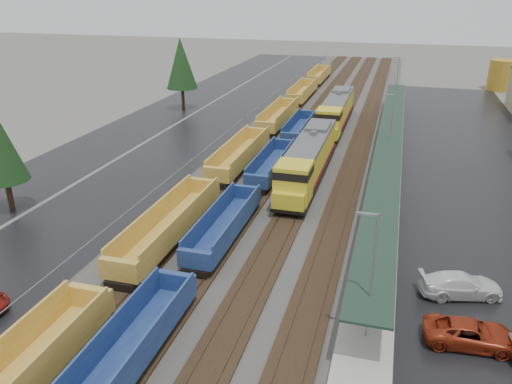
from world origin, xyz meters
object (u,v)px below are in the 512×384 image
(locomotive_lead, at_px, (308,160))
(parked_car_east_c, at_px, (461,285))
(well_string_blue, at_px, (187,275))
(storage_tank, at_px, (504,75))
(well_string_yellow, at_px, (240,155))
(locomotive_trail, at_px, (336,112))
(parked_car_east_b, at_px, (471,334))

(locomotive_lead, relative_size, parked_car_east_c, 3.85)
(well_string_blue, distance_m, storage_tank, 84.24)
(well_string_blue, relative_size, parked_car_east_c, 16.92)
(locomotive_lead, height_order, well_string_yellow, locomotive_lead)
(locomotive_trail, distance_m, parked_car_east_b, 44.53)
(well_string_blue, xyz_separation_m, parked_car_east_b, (17.01, -0.69, -0.41))
(well_string_blue, height_order, parked_car_east_c, well_string_blue)
(locomotive_trail, relative_size, well_string_blue, 0.23)
(locomotive_lead, xyz_separation_m, storage_tank, (26.63, 57.59, 0.40))
(well_string_yellow, xyz_separation_m, parked_car_east_c, (20.92, -19.82, -0.46))
(storage_tank, distance_m, parked_car_east_b, 80.33)
(well_string_yellow, relative_size, parked_car_east_c, 24.01)
(well_string_blue, bearing_deg, locomotive_lead, 79.15)
(well_string_yellow, height_order, storage_tank, storage_tank)
(parked_car_east_b, distance_m, parked_car_east_c, 4.88)
(parked_car_east_b, bearing_deg, parked_car_east_c, -2.63)
(well_string_blue, relative_size, storage_tank, 15.56)
(parked_car_east_c, bearing_deg, locomotive_trail, 3.67)
(storage_tank, bearing_deg, locomotive_lead, -114.82)
(parked_car_east_b, bearing_deg, well_string_blue, 83.97)
(storage_tank, bearing_deg, parked_car_east_b, -99.76)
(parked_car_east_b, bearing_deg, storage_tank, -13.47)
(locomotive_trail, bearing_deg, well_string_yellow, -114.13)
(locomotive_trail, bearing_deg, parked_car_east_b, -73.00)
(locomotive_trail, xyz_separation_m, parked_car_east_c, (12.92, -37.68, -1.64))
(well_string_blue, height_order, parked_car_east_b, well_string_blue)
(storage_tank, bearing_deg, well_string_blue, -111.33)
(locomotive_lead, bearing_deg, parked_car_east_c, -52.23)
(locomotive_lead, bearing_deg, storage_tank, 65.18)
(parked_car_east_b, relative_size, parked_car_east_c, 0.97)
(well_string_yellow, distance_m, well_string_blue, 24.33)
(well_string_yellow, bearing_deg, storage_tank, 57.55)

